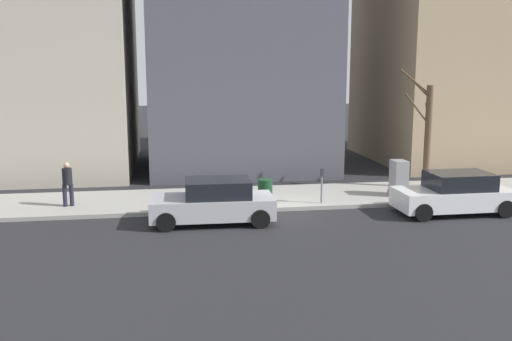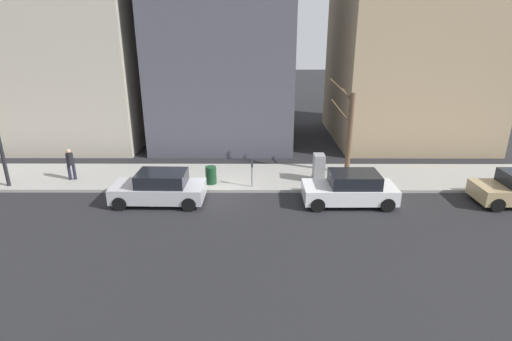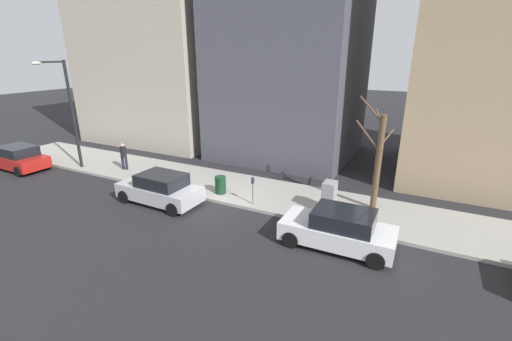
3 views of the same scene
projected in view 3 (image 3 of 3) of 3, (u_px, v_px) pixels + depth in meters
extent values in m
plane|color=#232326|center=(216.00, 203.00, 16.90)|extent=(120.00, 120.00, 0.00)
cube|color=#9E9B93|center=(236.00, 188.00, 18.56)|extent=(4.00, 36.00, 0.15)
cube|color=white|center=(337.00, 233.00, 12.95)|extent=(1.83, 4.21, 0.70)
cube|color=black|center=(344.00, 218.00, 12.65)|extent=(1.61, 2.21, 0.60)
cylinder|color=black|center=(290.00, 239.00, 12.97)|extent=(0.22, 0.64, 0.64)
cylinder|color=black|center=(305.00, 221.00, 14.40)|extent=(0.22, 0.64, 0.64)
cylinder|color=black|center=(375.00, 260.00, 11.65)|extent=(0.22, 0.64, 0.64)
cylinder|color=black|center=(382.00, 238.00, 13.09)|extent=(0.22, 0.64, 0.64)
cube|color=#B7B7BC|center=(160.00, 192.00, 16.77)|extent=(1.89, 4.24, 0.70)
cube|color=black|center=(162.00, 180.00, 16.47)|extent=(1.65, 2.23, 0.60)
cylinder|color=black|center=(124.00, 197.00, 16.84)|extent=(0.23, 0.64, 0.64)
cylinder|color=black|center=(149.00, 185.00, 18.25)|extent=(0.23, 0.64, 0.64)
cylinder|color=black|center=(173.00, 209.00, 15.45)|extent=(0.23, 0.64, 0.64)
cylinder|color=black|center=(196.00, 196.00, 16.87)|extent=(0.23, 0.64, 0.64)
cube|color=red|center=(18.00, 160.00, 21.70)|extent=(1.89, 4.24, 0.70)
cube|color=black|center=(17.00, 151.00, 21.40)|extent=(1.65, 2.23, 0.60)
cylinder|color=black|center=(19.00, 157.00, 23.18)|extent=(0.23, 0.64, 0.64)
cylinder|color=black|center=(19.00, 172.00, 20.38)|extent=(0.23, 0.64, 0.64)
cylinder|color=black|center=(47.00, 164.00, 21.79)|extent=(0.23, 0.64, 0.64)
cylinder|color=slate|center=(253.00, 194.00, 16.27)|extent=(0.07, 0.07, 1.05)
cube|color=#2D333D|center=(253.00, 181.00, 16.05)|extent=(0.14, 0.10, 0.30)
cube|color=#A8A399|center=(328.00, 209.00, 15.65)|extent=(0.83, 0.61, 0.18)
cube|color=#939399|center=(329.00, 195.00, 15.42)|extent=(0.75, 0.55, 1.25)
cylinder|color=black|center=(73.00, 116.00, 20.75)|extent=(0.18, 0.18, 6.50)
cylinder|color=black|center=(50.00, 62.00, 19.05)|extent=(1.60, 0.10, 0.10)
ellipsoid|color=beige|center=(36.00, 63.00, 18.40)|extent=(0.56, 0.32, 0.20)
cylinder|color=brown|center=(378.00, 163.00, 15.30)|extent=(0.28, 0.28, 4.38)
cylinder|color=brown|center=(380.00, 118.00, 15.04)|extent=(0.73, 0.52, 0.75)
cylinder|color=brown|center=(386.00, 138.00, 15.36)|extent=(1.14, 0.48, 0.70)
cylinder|color=brown|center=(368.00, 136.00, 15.13)|extent=(0.13, 1.18, 1.36)
cylinder|color=brown|center=(372.00, 110.00, 15.03)|extent=(0.54, 1.21, 1.13)
cylinder|color=#14381E|center=(220.00, 185.00, 17.57)|extent=(0.56, 0.56, 0.90)
cylinder|color=#1E1E2D|center=(123.00, 163.00, 21.23)|extent=(0.16, 0.16, 0.82)
cylinder|color=#1E1E2D|center=(126.00, 163.00, 21.18)|extent=(0.16, 0.16, 0.82)
cylinder|color=black|center=(123.00, 152.00, 20.97)|extent=(0.36, 0.36, 0.62)
sphere|color=tan|center=(122.00, 145.00, 20.83)|extent=(0.22, 0.22, 0.22)
cube|color=#4C4C56|center=(292.00, 2.00, 22.16)|extent=(9.10, 9.10, 20.30)
cube|color=#BCB29E|center=(170.00, 17.00, 28.05)|extent=(11.42, 11.42, 19.56)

